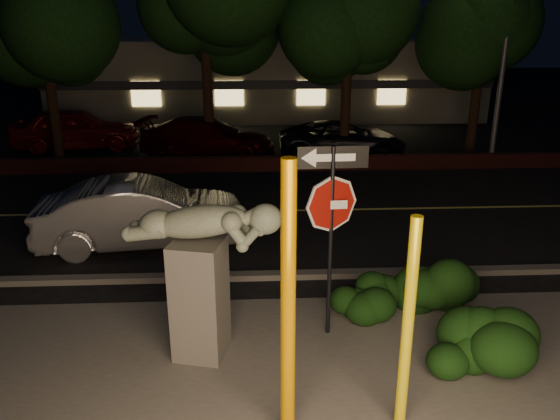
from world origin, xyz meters
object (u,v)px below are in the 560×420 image
at_px(sculpture, 201,263).
at_px(parked_car_red, 76,129).
at_px(parked_car_dark, 342,139).
at_px(yellow_pole_left, 288,308).
at_px(yellow_pole_right, 407,329).
at_px(streetlight, 505,3).
at_px(silver_sedan, 143,214).
at_px(signpost, 332,205).
at_px(parked_car_darkred, 207,137).

distance_m(sculpture, parked_car_red, 16.06).
xyz_separation_m(parked_car_red, parked_car_dark, (10.49, -1.74, -0.17)).
bearing_deg(sculpture, parked_car_dark, 85.89).
distance_m(yellow_pole_left, parked_car_red, 18.19).
relative_size(sculpture, parked_car_dark, 0.52).
bearing_deg(yellow_pole_left, parked_car_dark, 78.43).
relative_size(yellow_pole_right, parked_car_red, 0.58).
relative_size(yellow_pole_left, yellow_pole_right, 1.24).
bearing_deg(streetlight, yellow_pole_left, -114.60).
relative_size(yellow_pole_left, sculpture, 1.41).
bearing_deg(parked_car_red, streetlight, -111.77).
bearing_deg(yellow_pole_right, streetlight, 63.53).
bearing_deg(parked_car_red, yellow_pole_left, -164.91).
height_order(yellow_pole_right, silver_sedan, yellow_pole_right).
bearing_deg(yellow_pole_right, parked_car_dark, 83.80).
bearing_deg(silver_sedan, yellow_pole_right, -153.07).
xyz_separation_m(signpost, parked_car_darkred, (-2.90, 12.71, -1.50)).
height_order(parked_car_darkred, parked_car_dark, parked_car_darkred).
bearing_deg(parked_car_darkred, signpost, -156.80).
relative_size(yellow_pole_left, parked_car_dark, 0.74).
height_order(yellow_pole_left, signpost, yellow_pole_left).
distance_m(yellow_pole_right, streetlight, 15.14).
relative_size(signpost, parked_car_dark, 0.66).
distance_m(signpost, parked_car_red, 16.55).
distance_m(yellow_pole_right, parked_car_red, 18.76).
xyz_separation_m(yellow_pole_left, yellow_pole_right, (1.43, 0.06, -0.34)).
xyz_separation_m(yellow_pole_right, parked_car_darkred, (-3.51, 14.95, -0.69)).
bearing_deg(streetlight, silver_sedan, -141.08).
bearing_deg(yellow_pole_right, parked_car_darkred, 103.22).
bearing_deg(yellow_pole_left, silver_sedan, 114.77).
xyz_separation_m(yellow_pole_left, parked_car_dark, (3.04, 14.83, -1.10)).
height_order(yellow_pole_right, parked_car_darkred, yellow_pole_right).
relative_size(sculpture, silver_sedan, 0.54).
relative_size(parked_car_red, parked_car_darkred, 0.96).
distance_m(yellow_pole_left, sculpture, 2.16).
xyz_separation_m(silver_sedan, parked_car_dark, (5.92, 8.57, -0.10)).
xyz_separation_m(silver_sedan, parked_car_red, (-4.56, 10.31, 0.07)).
relative_size(signpost, parked_car_darkred, 0.62).
bearing_deg(parked_car_darkred, yellow_pole_left, -161.73).
relative_size(yellow_pole_right, sculpture, 1.13).
xyz_separation_m(sculpture, silver_sedan, (-1.73, 4.46, -0.78)).
height_order(yellow_pole_left, parked_car_darkred, yellow_pole_left).
bearing_deg(streetlight, sculpture, -122.23).
distance_m(sculpture, parked_car_dark, 13.71).
bearing_deg(parked_car_dark, yellow_pole_right, 176.23).
height_order(signpost, parked_car_dark, signpost).
xyz_separation_m(yellow_pole_right, parked_car_red, (-8.88, 16.51, -0.59)).
height_order(sculpture, parked_car_darkred, sculpture).
xyz_separation_m(streetlight, parked_car_darkred, (-10.01, 1.89, -4.74)).
bearing_deg(parked_car_dark, parked_car_darkred, 90.43).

